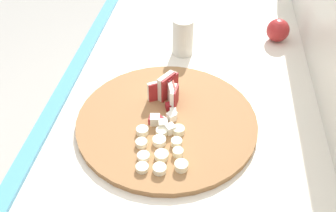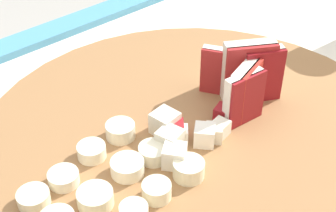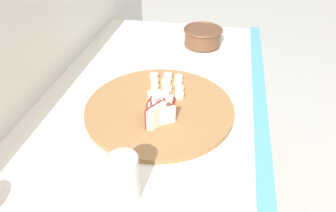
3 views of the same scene
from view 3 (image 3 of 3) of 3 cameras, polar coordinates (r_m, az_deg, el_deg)
The scene contains 7 objects.
tile_backsplash at distance 1.11m, azimuth -21.85°, elevation -6.82°, with size 2.40×0.04×1.39m, color silver.
cutting_board at distance 0.89m, azimuth -1.52°, elevation -0.39°, with size 0.42×0.42×0.01m, color olive.
apple_wedge_fan at distance 0.82m, azimuth -2.19°, elevation -1.42°, with size 0.08×0.08×0.06m.
apple_dice_pile at distance 0.90m, azimuth -1.06°, elevation 0.94°, with size 0.10×0.07×0.02m.
banana_slice_rows at distance 0.97m, azimuth -0.41°, elevation 3.74°, with size 0.14×0.12×0.02m.
ceramic_bowl at distance 1.25m, azimuth 6.27°, elevation 12.42°, with size 0.15×0.15×0.07m.
small_jar at distance 0.65m, azimuth -7.84°, elevation -12.71°, with size 0.06×0.06×0.11m, color beige.
Camera 3 is at (-0.65, -0.19, 1.40)m, focal length 33.86 mm.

